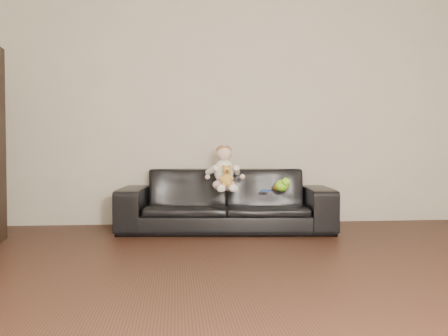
{
  "coord_description": "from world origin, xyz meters",
  "views": [
    {
      "loc": [
        -0.59,
        -2.57,
        0.78
      ],
      "look_at": [
        -0.13,
        2.15,
        0.61
      ],
      "focal_mm": 40.0,
      "sensor_mm": 36.0,
      "label": 1
    }
  ],
  "objects": [
    {
      "name": "floor",
      "position": [
        0.0,
        0.0,
        0.0
      ],
      "size": [
        5.5,
        5.5,
        0.0
      ],
      "primitive_type": "plane",
      "color": "#341C12",
      "rests_on": "ground"
    },
    {
      "name": "wall_back",
      "position": [
        0.0,
        2.75,
        1.3
      ],
      "size": [
        5.0,
        0.0,
        5.0
      ],
      "primitive_type": "plane",
      "rotation": [
        1.57,
        0.0,
        0.0
      ],
      "color": "beige",
      "rests_on": "ground"
    },
    {
      "name": "sofa",
      "position": [
        -0.1,
        2.25,
        0.3
      ],
      "size": [
        2.11,
        0.98,
        0.6
      ],
      "primitive_type": "imported",
      "rotation": [
        0.0,
        0.0,
        -0.09
      ],
      "color": "black",
      "rests_on": "floor"
    },
    {
      "name": "baby",
      "position": [
        -0.13,
        2.14,
        0.59
      ],
      "size": [
        0.32,
        0.39,
        0.44
      ],
      "rotation": [
        0.0,
        0.0,
        0.17
      ],
      "color": "#F7D0D1",
      "rests_on": "sofa"
    },
    {
      "name": "teddy_bear",
      "position": [
        -0.12,
        2.01,
        0.54
      ],
      "size": [
        0.11,
        0.11,
        0.2
      ],
      "rotation": [
        0.0,
        0.0,
        0.01
      ],
      "color": "gold",
      "rests_on": "sofa"
    },
    {
      "name": "toy_green",
      "position": [
        0.41,
        2.06,
        0.45
      ],
      "size": [
        0.16,
        0.18,
        0.11
      ],
      "primitive_type": "ellipsoid",
      "rotation": [
        0.0,
        0.0,
        0.19
      ],
      "color": "#85E81B",
      "rests_on": "sofa"
    },
    {
      "name": "toy_rattle",
      "position": [
        0.38,
        2.14,
        0.43
      ],
      "size": [
        0.07,
        0.07,
        0.07
      ],
      "primitive_type": "sphere",
      "rotation": [
        0.0,
        0.0,
        0.1
      ],
      "color": "#C46817",
      "rests_on": "sofa"
    },
    {
      "name": "toy_blue_disc",
      "position": [
        0.26,
        2.09,
        0.4
      ],
      "size": [
        0.12,
        0.12,
        0.01
      ],
      "primitive_type": "cylinder",
      "rotation": [
        0.0,
        0.0,
        0.37
      ],
      "color": "#183BC4",
      "rests_on": "sofa"
    }
  ]
}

